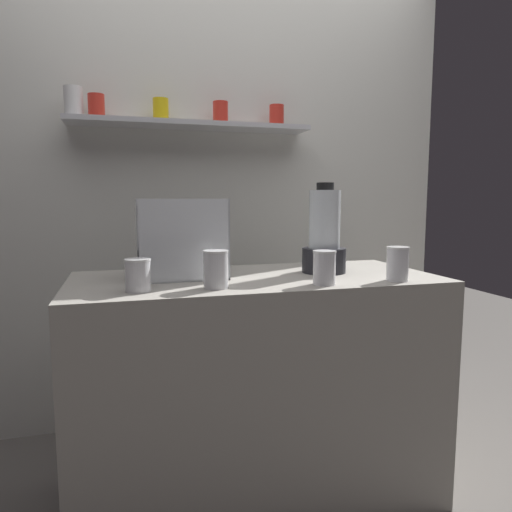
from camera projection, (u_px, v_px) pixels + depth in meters
name	position (u px, v px, depth m)	size (l,w,h in m)	color
ground_plane	(256.00, 492.00, 1.91)	(8.00, 8.00, 0.00)	slate
counter	(256.00, 387.00, 1.86)	(1.40, 0.64, 0.90)	#9E998E
back_wall_unit	(216.00, 187.00, 2.49)	(2.60, 0.24, 2.50)	silver
carrot_display_bin	(181.00, 253.00, 1.78)	(0.33, 0.24, 0.30)	white
blender_pitcher	(324.00, 238.00, 1.89)	(0.18, 0.18, 0.36)	black
juice_cup_beet_far_left	(138.00, 277.00, 1.50)	(0.09, 0.09, 0.11)	white
juice_cup_carrot_left	(216.00, 271.00, 1.56)	(0.09, 0.09, 0.13)	white
juice_cup_beet_middle	(324.00, 270.00, 1.63)	(0.08, 0.08, 0.12)	white
juice_cup_carrot_right	(397.00, 266.00, 1.70)	(0.08, 0.08, 0.13)	white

